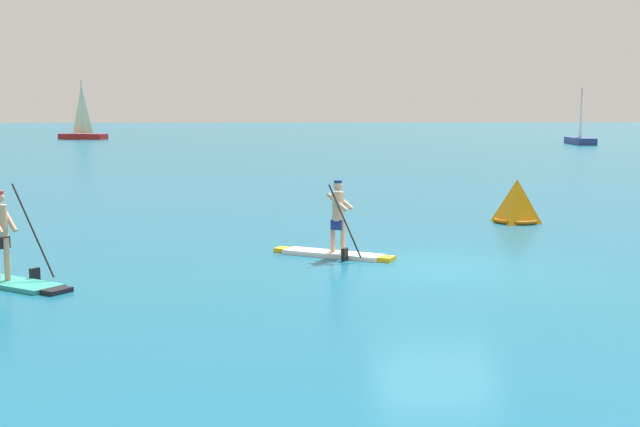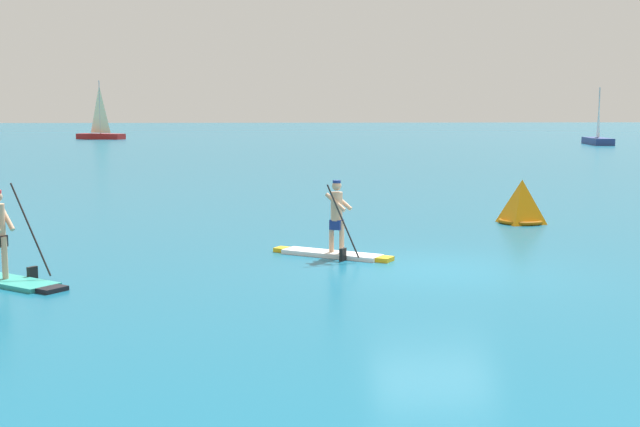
{
  "view_description": "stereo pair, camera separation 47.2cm",
  "coord_description": "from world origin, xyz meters",
  "px_view_note": "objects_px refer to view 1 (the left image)",
  "views": [
    {
      "loc": [
        -4.1,
        -15.94,
        3.22
      ],
      "look_at": [
        -2.14,
        2.82,
        0.83
      ],
      "focal_mm": 45.17,
      "sensor_mm": 36.0,
      "label": 1
    },
    {
      "loc": [
        -3.63,
        -15.99,
        3.22
      ],
      "look_at": [
        -2.14,
        2.82,
        0.83
      ],
      "focal_mm": 45.17,
      "sensor_mm": 36.0,
      "label": 2
    }
  ],
  "objects_px": {
    "paddleboarder_mid_center": "(336,238)",
    "race_marker_buoy": "(517,203)",
    "sailboat_left_horizon": "(83,132)",
    "sailboat_right_horizon": "(580,138)",
    "paddleboarder_near_left": "(4,263)"
  },
  "relations": [
    {
      "from": "paddleboarder_near_left",
      "to": "sailboat_right_horizon",
      "type": "xyz_separation_m",
      "value": [
        38.45,
        61.69,
        0.26
      ]
    },
    {
      "from": "paddleboarder_near_left",
      "to": "race_marker_buoy",
      "type": "xyz_separation_m",
      "value": [
        12.5,
        7.2,
        0.17
      ]
    },
    {
      "from": "paddleboarder_mid_center",
      "to": "sailboat_right_horizon",
      "type": "distance_m",
      "value": 67.49
    },
    {
      "from": "paddleboarder_near_left",
      "to": "sailboat_right_horizon",
      "type": "bearing_deg",
      "value": 95.49
    },
    {
      "from": "race_marker_buoy",
      "to": "sailboat_left_horizon",
      "type": "bearing_deg",
      "value": 109.23
    },
    {
      "from": "paddleboarder_mid_center",
      "to": "sailboat_left_horizon",
      "type": "relative_size",
      "value": 0.38
    },
    {
      "from": "sailboat_left_horizon",
      "to": "sailboat_right_horizon",
      "type": "height_order",
      "value": "sailboat_left_horizon"
    },
    {
      "from": "paddleboarder_mid_center",
      "to": "race_marker_buoy",
      "type": "height_order",
      "value": "paddleboarder_mid_center"
    },
    {
      "from": "paddleboarder_near_left",
      "to": "paddleboarder_mid_center",
      "type": "xyz_separation_m",
      "value": [
        6.55,
        2.21,
        0.03
      ]
    },
    {
      "from": "sailboat_right_horizon",
      "to": "paddleboarder_mid_center",
      "type": "bearing_deg",
      "value": 162.27
    },
    {
      "from": "paddleboarder_mid_center",
      "to": "race_marker_buoy",
      "type": "xyz_separation_m",
      "value": [
        5.94,
        4.99,
        0.14
      ]
    },
    {
      "from": "paddleboarder_mid_center",
      "to": "sailboat_right_horizon",
      "type": "height_order",
      "value": "sailboat_right_horizon"
    },
    {
      "from": "sailboat_left_horizon",
      "to": "paddleboarder_mid_center",
      "type": "bearing_deg",
      "value": -50.93
    },
    {
      "from": "paddleboarder_near_left",
      "to": "race_marker_buoy",
      "type": "height_order",
      "value": "paddleboarder_near_left"
    },
    {
      "from": "race_marker_buoy",
      "to": "sailboat_right_horizon",
      "type": "xyz_separation_m",
      "value": [
        25.96,
        54.49,
        0.09
      ]
    }
  ]
}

